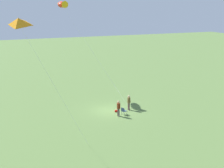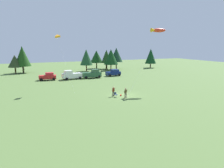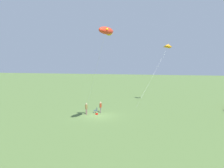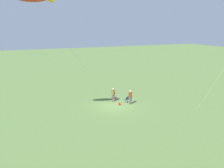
% 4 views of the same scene
% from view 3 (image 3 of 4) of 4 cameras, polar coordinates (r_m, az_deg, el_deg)
% --- Properties ---
extents(ground_plane, '(160.00, 160.00, 0.00)m').
position_cam_3_polar(ground_plane, '(39.51, -3.06, -6.93)').
color(ground_plane, '#526F37').
extents(person_kite_flyer, '(0.63, 0.35, 1.74)m').
position_cam_3_polar(person_kite_flyer, '(40.34, -5.61, -5.18)').
color(person_kite_flyer, brown).
rests_on(person_kite_flyer, ground).
extents(folding_chair, '(0.63, 0.63, 0.82)m').
position_cam_3_polar(folding_chair, '(41.35, -3.48, -5.63)').
color(folding_chair, navy).
rests_on(folding_chair, ground).
extents(person_spectator, '(0.52, 0.39, 1.74)m').
position_cam_3_polar(person_spectator, '(41.25, -2.52, -4.90)').
color(person_spectator, '#514945').
rests_on(person_spectator, ground).
extents(backpack_on_grass, '(0.32, 0.38, 0.22)m').
position_cam_3_polar(backpack_on_grass, '(40.25, -3.33, -6.52)').
color(backpack_on_grass, '#B8150C').
rests_on(backpack_on_grass, ground).
extents(kite_large_fish, '(11.19, 6.14, 12.15)m').
position_cam_3_polar(kite_large_fish, '(29.14, -1.18, 11.49)').
color(kite_large_fish, red).
rests_on(kite_large_fish, ground).
extents(kite_delta_orange, '(2.77, 6.18, 11.05)m').
position_cam_3_polar(kite_delta_orange, '(47.05, 12.14, 8.14)').
color(kite_delta_orange, orange).
rests_on(kite_delta_orange, ground).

